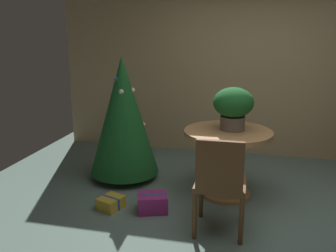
% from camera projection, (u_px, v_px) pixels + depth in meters
% --- Properties ---
extents(ground_plane, '(6.60, 6.60, 0.00)m').
position_uv_depth(ground_plane, '(249.00, 222.00, 3.59)').
color(ground_plane, slate).
extents(back_wall_panel, '(6.00, 0.10, 2.60)m').
position_uv_depth(back_wall_panel, '(256.00, 69.00, 5.34)').
color(back_wall_panel, tan).
rests_on(back_wall_panel, ground_plane).
extents(round_dining_table, '(0.98, 0.98, 0.77)m').
position_uv_depth(round_dining_table, '(227.00, 152.00, 4.07)').
color(round_dining_table, '#B27F4C').
rests_on(round_dining_table, ground_plane).
extents(flower_vase, '(0.44, 0.44, 0.48)m').
position_uv_depth(flower_vase, '(233.00, 105.00, 3.97)').
color(flower_vase, '#665B51').
rests_on(flower_vase, round_dining_table).
extents(wooden_chair_near, '(0.46, 0.46, 0.94)m').
position_uv_depth(wooden_chair_near, '(220.00, 181.00, 3.26)').
color(wooden_chair_near, brown).
rests_on(wooden_chair_near, ground_plane).
extents(holiday_tree, '(0.87, 0.87, 1.56)m').
position_uv_depth(holiday_tree, '(123.00, 116.00, 4.50)').
color(holiday_tree, brown).
rests_on(holiday_tree, ground_plane).
extents(gift_box_purple, '(0.37, 0.33, 0.19)m').
position_uv_depth(gift_box_purple, '(152.00, 203.00, 3.80)').
color(gift_box_purple, '#9E287A').
rests_on(gift_box_purple, ground_plane).
extents(gift_box_gold, '(0.29, 0.31, 0.13)m').
position_uv_depth(gift_box_gold, '(111.00, 203.00, 3.86)').
color(gift_box_gold, gold).
rests_on(gift_box_gold, ground_plane).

